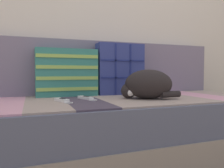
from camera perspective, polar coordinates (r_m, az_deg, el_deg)
ground_plane at (r=1.51m, az=1.90°, el=-19.15°), size 14.00×14.00×0.00m
couch at (r=1.54m, az=0.51°, el=-11.10°), size 2.19×0.90×0.40m
sofa_backrest at (r=1.86m, az=-3.71°, el=4.28°), size 2.15×0.14×0.43m
throw_pillow_quilted at (r=1.77m, az=2.09°, el=3.89°), size 0.38×0.14×0.40m
throw_pillow_striped at (r=1.65m, az=-11.70°, el=2.92°), size 0.45×0.14×0.35m
sleeping_cat at (r=1.47m, az=9.10°, el=-0.24°), size 0.37×0.33×0.19m
game_remote_near at (r=1.44m, az=-6.78°, el=-3.63°), size 0.10×0.19×0.02m
game_remote_far at (r=1.33m, az=-12.86°, el=-4.18°), size 0.09×0.19×0.02m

